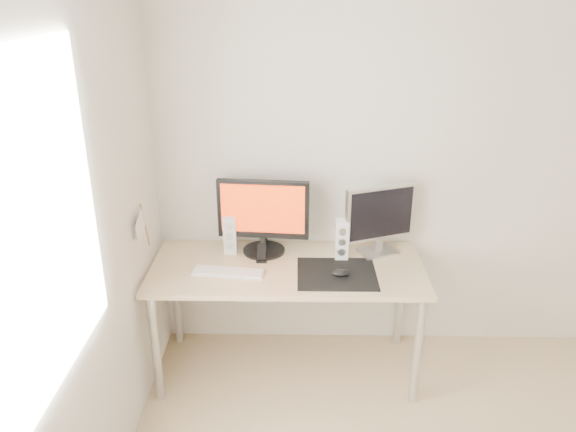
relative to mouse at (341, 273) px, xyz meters
name	(u,v)px	position (x,y,z in m)	size (l,w,h in m)	color
wall_back	(441,163)	(0.63, 0.49, 0.50)	(3.50, 3.50, 0.00)	silver
wall_left	(28,318)	(-1.12, -1.26, 0.50)	(3.50, 3.50, 0.00)	silver
window_pane	(18,249)	(-1.11, -1.26, 0.75)	(1.30, 1.30, 0.00)	white
mousepad	(337,274)	(-0.02, 0.03, -0.02)	(0.45, 0.40, 0.00)	black
mouse	(341,273)	(0.00, 0.00, 0.00)	(0.11, 0.06, 0.04)	black
desk	(287,278)	(-0.30, 0.12, -0.10)	(1.60, 0.70, 0.73)	#D1B587
main_monitor	(263,214)	(-0.45, 0.30, 0.23)	(0.55, 0.28, 0.47)	black
second_monitor	(380,217)	(0.25, 0.31, 0.22)	(0.43, 0.23, 0.43)	#AFAEB1
speaker_left	(230,234)	(-0.66, 0.31, 0.10)	(0.08, 0.09, 0.24)	silver
speaker_right	(342,239)	(0.02, 0.24, 0.10)	(0.08, 0.09, 0.24)	white
keyboard	(228,272)	(-0.64, 0.03, -0.01)	(0.43, 0.17, 0.02)	silver
phone_dock	(262,256)	(-0.46, 0.18, 0.01)	(0.06, 0.06, 0.12)	black
pennant	(142,225)	(-1.09, -0.02, 0.30)	(0.01, 0.23, 0.29)	#A57F54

